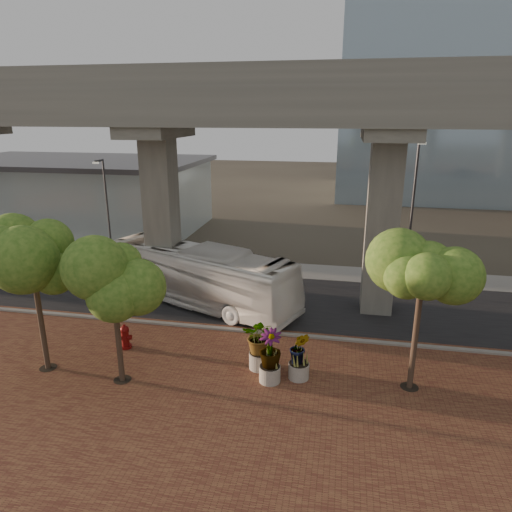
# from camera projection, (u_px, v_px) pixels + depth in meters

# --- Properties ---
(ground) EXTENTS (160.00, 160.00, 0.00)m
(ground) POSITION_uv_depth(u_px,v_px,m) (260.00, 316.00, 24.07)
(ground) COLOR #39322A
(ground) RESTS_ON ground
(brick_plaza) EXTENTS (70.00, 13.00, 0.06)m
(brick_plaza) POSITION_uv_depth(u_px,v_px,m) (220.00, 407.00, 16.57)
(brick_plaza) COLOR brown
(brick_plaza) RESTS_ON ground
(asphalt_road) EXTENTS (90.00, 8.00, 0.04)m
(asphalt_road) POSITION_uv_depth(u_px,v_px,m) (266.00, 301.00, 25.94)
(asphalt_road) COLOR black
(asphalt_road) RESTS_ON ground
(curb_strip) EXTENTS (70.00, 0.25, 0.16)m
(curb_strip) POSITION_uv_depth(u_px,v_px,m) (253.00, 332.00, 22.18)
(curb_strip) COLOR gray
(curb_strip) RESTS_ON ground
(far_sidewalk) EXTENTS (90.00, 3.00, 0.06)m
(far_sidewalk) POSITION_uv_depth(u_px,v_px,m) (280.00, 270.00, 31.09)
(far_sidewalk) COLOR gray
(far_sidewalk) RESTS_ON ground
(transit_viaduct) EXTENTS (72.00, 5.60, 12.40)m
(transit_viaduct) POSITION_uv_depth(u_px,v_px,m) (267.00, 172.00, 23.76)
(transit_viaduct) COLOR gray
(transit_viaduct) RESTS_ON ground
(station_pavilion) EXTENTS (23.00, 13.00, 6.30)m
(station_pavilion) POSITION_uv_depth(u_px,v_px,m) (77.00, 193.00, 41.70)
(station_pavilion) COLOR silver
(station_pavilion) RESTS_ON ground
(transit_bus) EXTENTS (12.03, 7.15, 3.31)m
(transit_bus) POSITION_uv_depth(u_px,v_px,m) (199.00, 276.00, 25.18)
(transit_bus) COLOR white
(transit_bus) RESTS_ON ground
(fire_hydrant) EXTENTS (0.57, 0.52, 1.15)m
(fire_hydrant) POSITION_uv_depth(u_px,v_px,m) (125.00, 337.00, 20.57)
(fire_hydrant) COLOR #660B0B
(fire_hydrant) RESTS_ON ground
(planter_front) EXTENTS (2.02, 2.02, 2.22)m
(planter_front) POSITION_uv_depth(u_px,v_px,m) (260.00, 339.00, 18.70)
(planter_front) COLOR #B0AD9F
(planter_front) RESTS_ON ground
(planter_right) EXTENTS (2.08, 2.08, 2.22)m
(planter_right) POSITION_uv_depth(u_px,v_px,m) (270.00, 351.00, 17.75)
(planter_right) COLOR #A59E95
(planter_right) RESTS_ON ground
(planter_left) EXTENTS (1.86, 1.86, 2.05)m
(planter_left) POSITION_uv_depth(u_px,v_px,m) (299.00, 350.00, 18.01)
(planter_left) COLOR #9B948C
(planter_left) RESTS_ON ground
(street_tree_far_west) EXTENTS (3.99, 3.99, 6.49)m
(street_tree_far_west) POSITION_uv_depth(u_px,v_px,m) (32.00, 262.00, 17.69)
(street_tree_far_west) COLOR #4D3A2C
(street_tree_far_west) RESTS_ON ground
(street_tree_near_west) EXTENTS (3.74, 3.74, 5.99)m
(street_tree_near_west) POSITION_uv_depth(u_px,v_px,m) (112.00, 280.00, 16.95)
(street_tree_near_west) COLOR #4D3A2C
(street_tree_near_west) RESTS_ON ground
(street_tree_near_east) EXTENTS (3.94, 3.94, 6.90)m
(street_tree_near_east) POSITION_uv_depth(u_px,v_px,m) (424.00, 263.00, 16.22)
(street_tree_near_east) COLOR #4D3A2C
(street_tree_near_east) RESTS_ON ground
(streetlamp_west) EXTENTS (0.36, 1.06, 7.33)m
(streetlamp_west) POSITION_uv_depth(u_px,v_px,m) (106.00, 206.00, 30.69)
(streetlamp_west) COLOR #2F3034
(streetlamp_west) RESTS_ON ground
(streetlamp_east) EXTENTS (0.43, 1.27, 8.77)m
(streetlamp_east) POSITION_uv_depth(u_px,v_px,m) (413.00, 202.00, 27.59)
(streetlamp_east) COLOR #2E2F34
(streetlamp_east) RESTS_ON ground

